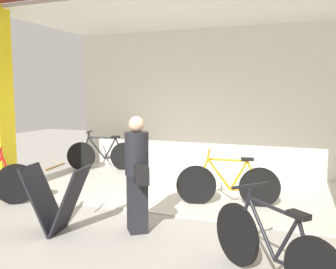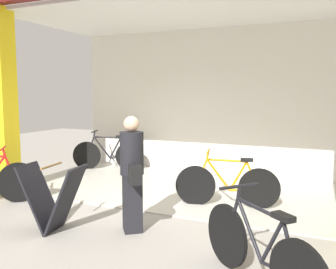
% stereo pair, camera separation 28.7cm
% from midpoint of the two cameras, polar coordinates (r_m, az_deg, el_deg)
% --- Properties ---
extents(ground_plane, '(20.89, 20.89, 0.00)m').
position_cam_midpoint_polar(ground_plane, '(5.78, -4.40, -12.27)').
color(ground_plane, '#9E9991').
rests_on(ground_plane, ground).
extents(shop_facade, '(6.65, 3.54, 3.99)m').
position_cam_midpoint_polar(shop_facade, '(7.12, 1.66, 9.03)').
color(shop_facade, beige).
rests_on(shop_facade, ground).
extents(bicycle_inside_0, '(1.66, 0.64, 0.96)m').
position_cam_midpoint_polar(bicycle_inside_0, '(8.92, -11.09, -3.14)').
color(bicycle_inside_0, black).
rests_on(bicycle_inside_0, ground).
extents(bicycle_inside_1, '(1.67, 0.50, 0.93)m').
position_cam_midpoint_polar(bicycle_inside_1, '(6.07, 8.06, -7.74)').
color(bicycle_inside_1, black).
rests_on(bicycle_inside_1, ground).
extents(bicycle_parked_0, '(1.32, 1.16, 0.94)m').
position_cam_midpoint_polar(bicycle_parked_0, '(3.72, 13.76, -17.10)').
color(bicycle_parked_0, black).
rests_on(bicycle_parked_0, ground).
extents(sandwich_board_sign, '(0.88, 0.58, 0.92)m').
position_cam_midpoint_polar(sandwich_board_sign, '(5.14, -18.74, -9.67)').
color(sandwich_board_sign, black).
rests_on(sandwich_board_sign, ground).
extents(pedestrian_1, '(0.53, 0.60, 1.56)m').
position_cam_midpoint_polar(pedestrian_1, '(4.86, -6.56, -6.14)').
color(pedestrian_1, black).
rests_on(pedestrian_1, ground).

